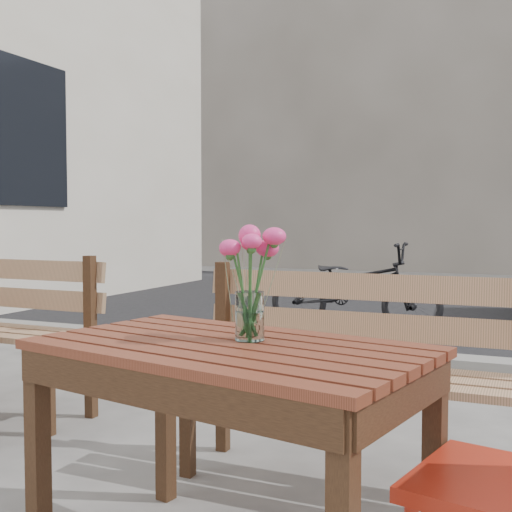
# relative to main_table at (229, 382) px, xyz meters

# --- Properties ---
(street) EXTENTS (30.00, 8.12, 0.12)m
(street) POSITION_rel_main_table_xyz_m (0.09, 5.13, -0.58)
(street) COLOR black
(street) RESTS_ON ground
(backdrop_buildings) EXTENTS (15.50, 4.00, 8.00)m
(backdrop_buildings) POSITION_rel_main_table_xyz_m (0.26, 14.46, 3.00)
(backdrop_buildings) COLOR slate
(backdrop_buildings) RESTS_ON ground
(main_table) EXTENTS (1.30, 0.92, 0.73)m
(main_table) POSITION_rel_main_table_xyz_m (0.00, 0.00, 0.00)
(main_table) COLOR #592917
(main_table) RESTS_ON ground
(main_bench) EXTENTS (1.50, 0.45, 0.93)m
(main_bench) POSITION_rel_main_table_xyz_m (0.18, 0.90, -0.04)
(main_bench) COLOR #8B6748
(main_bench) RESTS_ON ground
(main_vase) EXTENTS (0.20, 0.20, 0.36)m
(main_vase) POSITION_rel_main_table_xyz_m (0.04, 0.07, 0.34)
(main_vase) COLOR white
(main_vase) RESTS_ON main_table
(bicycle) EXTENTS (1.73, 0.61, 0.91)m
(bicycle) POSITION_rel_main_table_xyz_m (-0.75, 4.42, -0.16)
(bicycle) COLOR black
(bicycle) RESTS_ON ground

